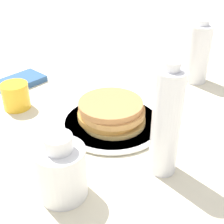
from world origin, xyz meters
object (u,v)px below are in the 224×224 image
pancake_stack (111,112)px  water_bottle_near (166,123)px  water_bottle_mid (198,54)px  juice_glass (16,96)px  plate (112,122)px  cream_jug (61,170)px

pancake_stack → water_bottle_near: 0.22m
water_bottle_near → water_bottle_mid: size_ratio=1.21×
juice_glass → water_bottle_near: water_bottle_near is taller
plate → pancake_stack: (-0.00, 0.00, 0.04)m
cream_jug → plate: bearing=-5.2°
juice_glass → water_bottle_mid: water_bottle_mid is taller
cream_jug → pancake_stack: bearing=-5.2°
cream_jug → water_bottle_mid: size_ratio=0.68×
cream_jug → water_bottle_near: water_bottle_near is taller
plate → pancake_stack: bearing=175.9°
pancake_stack → water_bottle_near: size_ratio=0.72×
pancake_stack → water_bottle_near: bearing=-130.8°
plate → cream_jug: size_ratio=1.95×
plate → cream_jug: bearing=174.8°
pancake_stack → plate: bearing=-4.1°
water_bottle_mid → water_bottle_near: bearing=175.3°
juice_glass → water_bottle_near: bearing=-108.2°
pancake_stack → water_bottle_near: water_bottle_near is taller
pancake_stack → cream_jug: size_ratio=1.28×
plate → juice_glass: bearing=88.2°
plate → water_bottle_near: water_bottle_near is taller
plate → water_bottle_mid: (0.35, -0.20, 0.09)m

